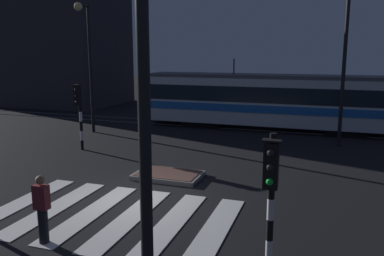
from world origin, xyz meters
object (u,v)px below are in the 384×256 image
traffic_light_corner_far_left (79,106)px  street_lamp_trackside_left (87,53)px  street_lamp_trackside_right (346,44)px  tram (271,100)px  pedestrian_waiting_at_kerb (42,209)px  traffic_light_corner_near_right (271,187)px  street_lamp_near_kerb (134,48)px

traffic_light_corner_far_left → street_lamp_trackside_left: (-1.82, 3.66, 2.42)m
traffic_light_corner_far_left → street_lamp_trackside_left: 4.75m
traffic_light_corner_far_left → street_lamp_trackside_left: bearing=116.4°
street_lamp_trackside_right → tram: street_lamp_trackside_right is taller
street_lamp_trackside_right → pedestrian_waiting_at_kerb: size_ratio=4.59×
street_lamp_trackside_left → pedestrian_waiting_at_kerb: 14.08m
tram → pedestrian_waiting_at_kerb: size_ratio=9.00×
traffic_light_corner_near_right → traffic_light_corner_far_left: size_ratio=0.96×
traffic_light_corner_far_left → street_lamp_trackside_left: size_ratio=0.45×
street_lamp_near_kerb → street_lamp_trackside_left: bearing=125.2°
street_lamp_trackside_right → pedestrian_waiting_at_kerb: 15.15m
street_lamp_near_kerb → traffic_light_corner_far_left: bearing=127.8°
traffic_light_corner_near_right → pedestrian_waiting_at_kerb: size_ratio=1.79×
traffic_light_corner_far_left → pedestrian_waiting_at_kerb: traffic_light_corner_far_left is taller
street_lamp_trackside_left → street_lamp_trackside_right: bearing=3.7°
street_lamp_trackside_right → street_lamp_trackside_left: bearing=-176.3°
street_lamp_trackside_left → tram: (9.51, 4.48, -2.77)m
traffic_light_corner_near_right → tram: bearing=98.0°
traffic_light_corner_near_right → traffic_light_corner_far_left: (-9.99, 8.26, 0.08)m
street_lamp_near_kerb → traffic_light_corner_near_right: bearing=63.2°
street_lamp_trackside_right → tram: bearing=136.6°
traffic_light_corner_near_right → tram: tram is taller
street_lamp_trackside_left → pedestrian_waiting_at_kerb: size_ratio=4.16×
street_lamp_near_kerb → pedestrian_waiting_at_kerb: street_lamp_near_kerb is taller
street_lamp_trackside_left → street_lamp_near_kerb: (10.40, -14.72, 0.12)m
traffic_light_corner_near_right → street_lamp_trackside_right: (1.53, 12.79, 2.90)m
street_lamp_trackside_left → street_lamp_near_kerb: 18.02m
street_lamp_trackside_right → pedestrian_waiting_at_kerb: (-6.91, -12.86, -4.04)m
street_lamp_trackside_left → traffic_light_corner_near_right: bearing=-45.3°
traffic_light_corner_far_left → street_lamp_trackside_left: street_lamp_trackside_left is taller
traffic_light_corner_far_left → tram: 11.21m
tram → pedestrian_waiting_at_kerb: (-3.08, -16.47, -0.87)m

